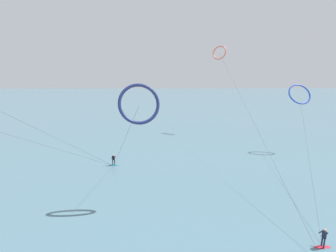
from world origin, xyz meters
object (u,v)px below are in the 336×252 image
object	(u,v)px
kite_coral	(220,53)
kite_cobalt	(300,94)
surfer_teal	(114,161)
surfer_crimson	(323,239)
kite_navy	(139,104)

from	to	relation	value
kite_coral	kite_cobalt	size ratio (longest dim) A/B	1.66
surfer_teal	kite_coral	xyz separation A→B (m)	(20.20, 22.10, 17.15)
kite_coral	surfer_crimson	bearing A→B (deg)	-52.87
kite_navy	kite_cobalt	world-z (taller)	kite_navy
kite_cobalt	surfer_teal	bearing A→B (deg)	-172.27
kite_navy	kite_cobalt	xyz separation A→B (m)	(25.89, 18.32, -0.74)
surfer_teal	kite_cobalt	world-z (taller)	kite_cobalt
surfer_teal	kite_cobalt	distance (m)	33.06
surfer_teal	kite_navy	bearing A→B (deg)	113.73
kite_navy	surfer_crimson	bearing A→B (deg)	-37.88
surfer_crimson	kite_navy	size ratio (longest dim) A/B	0.13
surfer_teal	surfer_crimson	bearing A→B (deg)	137.07
surfer_teal	kite_coral	bearing A→B (deg)	-132.61
kite_navy	kite_cobalt	size ratio (longest dim) A/B	0.48
surfer_crimson	surfer_teal	bearing A→B (deg)	48.06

